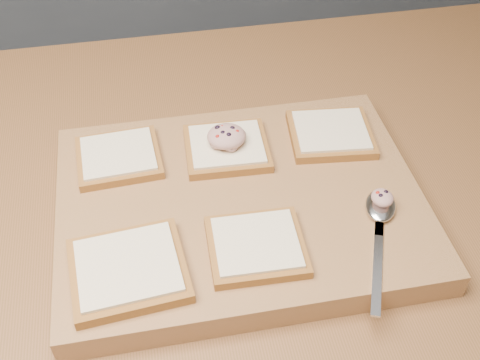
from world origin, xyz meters
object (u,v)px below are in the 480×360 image
object	(u,v)px
bread_far_center	(227,148)
tuna_salad_dollop	(226,136)
spoon	(380,214)
cutting_board	(240,205)

from	to	relation	value
bread_far_center	tuna_salad_dollop	bearing A→B (deg)	165.26
bread_far_center	tuna_salad_dollop	xyz separation A→B (m)	(-0.00, 0.00, 0.02)
tuna_salad_dollop	spoon	distance (m)	0.23
cutting_board	spoon	distance (m)	0.18
cutting_board	tuna_salad_dollop	bearing A→B (deg)	91.63
tuna_salad_dollop	spoon	bearing A→B (deg)	-43.15
cutting_board	tuna_salad_dollop	world-z (taller)	tuna_salad_dollop
cutting_board	bread_far_center	xyz separation A→B (m)	(-0.00, 0.08, 0.03)
cutting_board	spoon	size ratio (longest dim) A/B	2.51
spoon	bread_far_center	bearing A→B (deg)	136.82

